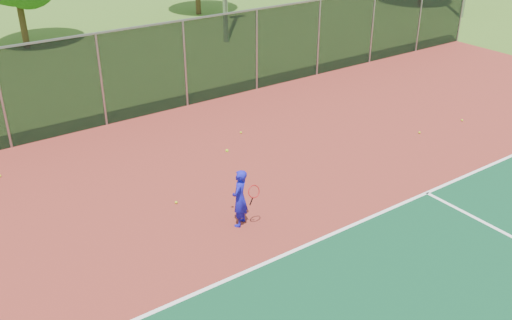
% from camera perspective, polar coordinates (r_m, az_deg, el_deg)
% --- Properties ---
extents(ground, '(120.00, 120.00, 0.00)m').
position_cam_1_polar(ground, '(12.51, 21.43, -11.50)').
color(ground, '#395F1B').
rests_on(ground, ground).
extents(court_apron, '(30.00, 20.00, 0.02)m').
position_cam_1_polar(court_apron, '(13.41, 14.50, -7.49)').
color(court_apron, maroon).
rests_on(court_apron, ground).
extents(fence_back, '(30.00, 0.06, 3.03)m').
position_cam_1_polar(fence_back, '(19.90, -7.11, 9.61)').
color(fence_back, black).
rests_on(fence_back, court_apron).
extents(tennis_player, '(0.61, 0.70, 1.98)m').
position_cam_1_polar(tennis_player, '(13.05, -1.62, -3.82)').
color(tennis_player, '#1713B9').
rests_on(tennis_player, court_apron).
extents(practice_ball_1, '(0.07, 0.07, 0.07)m').
position_cam_1_polar(practice_ball_1, '(17.99, -1.52, 2.77)').
color(practice_ball_1, '#B1CC17').
rests_on(practice_ball_1, court_apron).
extents(practice_ball_2, '(0.07, 0.07, 0.07)m').
position_cam_1_polar(practice_ball_2, '(16.88, -24.24, -1.45)').
color(practice_ball_2, '#B1CC17').
rests_on(practice_ball_2, court_apron).
extents(practice_ball_3, '(0.07, 0.07, 0.07)m').
position_cam_1_polar(practice_ball_3, '(20.10, 19.91, 3.77)').
color(practice_ball_3, '#B1CC17').
rests_on(practice_ball_3, court_apron).
extents(practice_ball_4, '(0.07, 0.07, 0.07)m').
position_cam_1_polar(practice_ball_4, '(14.33, -7.99, -4.22)').
color(practice_ball_4, '#B1CC17').
rests_on(practice_ball_4, court_apron).
extents(practice_ball_5, '(0.07, 0.07, 0.07)m').
position_cam_1_polar(practice_ball_5, '(18.70, 16.04, 2.66)').
color(practice_ball_5, '#B1CC17').
rests_on(practice_ball_5, court_apron).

